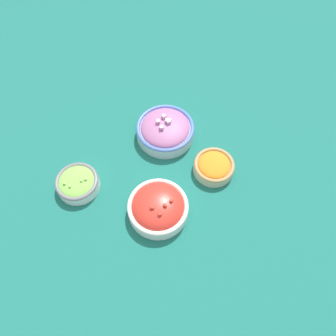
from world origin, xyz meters
TOP-DOWN VIEW (x-y plane):
  - ground_plane at (0.00, 0.00)m, footprint 3.00×3.00m
  - bowl_cherry_tomatoes at (0.02, -0.12)m, footprint 0.16×0.16m
  - bowl_lettuce at (-0.22, -0.14)m, footprint 0.12×0.12m
  - bowl_carrots at (0.12, 0.06)m, footprint 0.12×0.12m
  - bowl_red_onion at (-0.06, 0.12)m, footprint 0.18×0.18m

SIDE VIEW (x-z plane):
  - ground_plane at x=0.00m, z-range 0.00..0.00m
  - bowl_carrots at x=0.12m, z-range 0.00..0.04m
  - bowl_lettuce at x=-0.22m, z-range 0.00..0.05m
  - bowl_red_onion at x=-0.06m, z-range -0.01..0.07m
  - bowl_cherry_tomatoes at x=0.02m, z-range -0.01..0.07m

